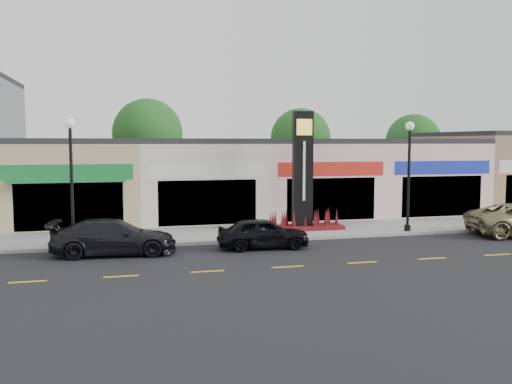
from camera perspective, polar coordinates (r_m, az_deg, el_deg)
ground at (r=23.09m, az=1.14°, el=-6.24°), size 120.00×120.00×0.00m
sidewalk at (r=27.23m, az=-1.23°, el=-4.30°), size 52.00×4.30×0.15m
curb at (r=25.07m, az=-0.10°, el=-5.14°), size 52.00×0.20×0.15m
shop_beige at (r=33.49m, az=-18.34°, el=1.24°), size 7.00×10.85×4.80m
shop_cream at (r=33.68m, az=-6.38°, el=1.49°), size 7.00×10.01×4.80m
shop_pink_w at (r=35.27m, az=4.98°, el=1.68°), size 7.00×10.01×4.80m
shop_pink_e at (r=38.10m, az=15.00°, el=1.79°), size 7.00×10.01×4.80m
shop_tan at (r=41.91m, az=23.43°, el=2.18°), size 7.00×10.01×5.30m
tree_rear_west at (r=41.39m, az=-11.33°, el=6.04°), size 5.20×5.20×7.83m
tree_rear_mid at (r=43.61m, az=4.72°, el=5.64°), size 4.80×4.80×7.29m
tree_rear_east at (r=47.73m, az=16.22°, el=5.11°), size 4.60×4.60×6.94m
lamp_west_near at (r=24.47m, az=-18.87°, el=2.34°), size 0.44×0.44×5.47m
lamp_east_near at (r=28.03m, az=15.81°, el=2.77°), size 0.44×0.44×5.47m
pylon_sign at (r=27.61m, az=4.92°, el=0.42°), size 4.20×1.30×6.00m
car_dark_sedan at (r=23.00m, az=-14.74°, el=-4.60°), size 2.42×5.19×1.47m
car_black_sedan at (r=23.54m, az=0.74°, el=-4.34°), size 1.83×4.05×1.35m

